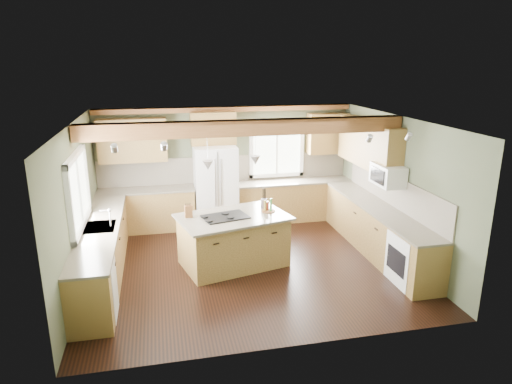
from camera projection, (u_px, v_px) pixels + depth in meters
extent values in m
plane|color=black|center=(249.00, 265.00, 8.24)|extent=(5.60, 5.60, 0.00)
plane|color=silver|center=(248.00, 121.00, 7.51)|extent=(5.60, 5.60, 0.00)
plane|color=#4C563D|center=(226.00, 165.00, 10.22)|extent=(5.60, 0.00, 5.60)
plane|color=#4C563D|center=(77.00, 207.00, 7.30)|extent=(0.00, 5.00, 5.00)
plane|color=#4C563D|center=(396.00, 187.00, 8.44)|extent=(0.00, 5.00, 5.00)
cube|color=brown|center=(247.00, 128.00, 7.64)|extent=(5.55, 0.26, 0.26)
cube|color=brown|center=(226.00, 109.00, 9.77)|extent=(5.55, 0.20, 0.10)
cube|color=brown|center=(227.00, 169.00, 10.23)|extent=(5.58, 0.03, 0.58)
cube|color=brown|center=(394.00, 191.00, 8.51)|extent=(0.03, 3.70, 0.58)
cube|color=brown|center=(147.00, 210.00, 9.81)|extent=(2.02, 0.60, 0.88)
cube|color=#4A4236|center=(146.00, 190.00, 9.68)|extent=(2.06, 0.64, 0.04)
cube|color=brown|center=(293.00, 201.00, 10.48)|extent=(2.62, 0.60, 0.88)
cube|color=#4A4236|center=(294.00, 181.00, 10.35)|extent=(2.66, 0.64, 0.04)
cube|color=brown|center=(102.00, 253.00, 7.65)|extent=(0.60, 3.70, 0.88)
cube|color=#4A4236|center=(99.00, 228.00, 7.52)|extent=(0.64, 3.74, 0.04)
cube|color=brown|center=(377.00, 230.00, 8.67)|extent=(0.60, 3.70, 0.88)
cube|color=#4A4236|center=(379.00, 208.00, 8.54)|extent=(0.64, 3.74, 0.04)
cube|color=brown|center=(132.00, 140.00, 9.46)|extent=(1.40, 0.35, 0.90)
cube|color=brown|center=(213.00, 128.00, 9.75)|extent=(0.96, 0.35, 0.70)
cube|color=brown|center=(369.00, 144.00, 9.07)|extent=(0.35, 2.20, 0.90)
cube|color=brown|center=(327.00, 133.00, 10.34)|extent=(0.90, 0.35, 0.90)
cube|color=white|center=(77.00, 191.00, 7.28)|extent=(0.04, 1.60, 1.05)
cube|color=white|center=(276.00, 152.00, 10.36)|extent=(1.10, 0.04, 1.00)
cube|color=#262628|center=(99.00, 227.00, 7.52)|extent=(0.50, 0.65, 0.03)
cylinder|color=#B2B2B7|center=(110.00, 218.00, 7.52)|extent=(0.02, 0.02, 0.28)
cube|color=white|center=(93.00, 291.00, 6.44)|extent=(0.60, 0.60, 0.84)
cube|color=white|center=(413.00, 259.00, 7.45)|extent=(0.60, 0.72, 0.84)
cube|color=white|center=(388.00, 175.00, 8.28)|extent=(0.40, 0.70, 0.38)
cone|color=#B2B2B7|center=(208.00, 165.00, 7.56)|extent=(0.18, 0.18, 0.16)
cone|color=#B2B2B7|center=(255.00, 160.00, 7.94)|extent=(0.18, 0.18, 0.16)
cube|color=silver|center=(216.00, 187.00, 9.91)|extent=(0.90, 0.74, 1.80)
cube|color=olive|center=(233.00, 241.00, 8.15)|extent=(1.97, 1.47, 0.88)
cube|color=#4A4236|center=(233.00, 217.00, 8.02)|extent=(2.11, 1.61, 0.04)
cube|color=black|center=(225.00, 217.00, 7.95)|extent=(0.86, 0.68, 0.02)
cube|color=brown|center=(188.00, 211.00, 7.93)|extent=(0.14, 0.11, 0.22)
cylinder|color=#3F3732|center=(264.00, 203.00, 8.46)|extent=(0.17, 0.17, 0.17)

